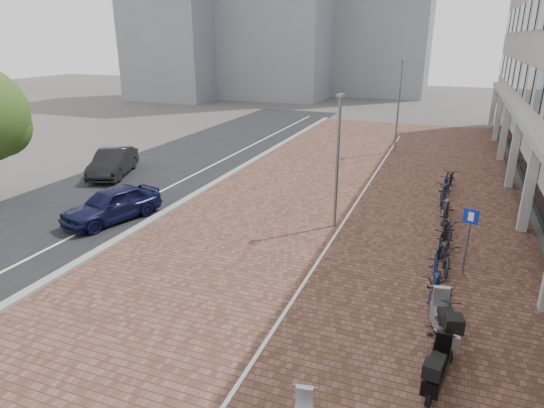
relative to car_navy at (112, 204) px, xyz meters
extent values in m
plane|color=#474442|center=(6.66, -5.21, -0.70)|extent=(140.00, 140.00, 0.00)
cube|color=brown|center=(8.66, 6.79, -0.69)|extent=(14.50, 42.00, 0.04)
cube|color=black|center=(-2.34, 6.79, -0.70)|extent=(8.00, 50.00, 0.03)
cube|color=gray|center=(1.56, 6.79, -0.63)|extent=(0.35, 42.00, 0.14)
cube|color=white|center=(-0.34, 6.79, -0.68)|extent=(0.12, 44.00, 0.00)
cube|color=white|center=(8.86, 6.79, -0.67)|extent=(0.10, 30.00, 0.00)
cube|color=black|center=(16.26, 10.79, 1.00)|extent=(0.15, 38.00, 3.20)
cube|color=#ADADA7|center=(16.06, 10.79, 2.75)|extent=(1.60, 38.00, 0.30)
cube|color=#ADADA7|center=(15.46, 4.79, 1.00)|extent=(0.35, 0.35, 3.40)
cube|color=#ADADA7|center=(15.46, 10.79, 1.00)|extent=(0.35, 0.35, 3.40)
cube|color=#ADADA7|center=(15.46, 16.79, 1.00)|extent=(0.35, 0.35, 3.40)
cube|color=#ADADA7|center=(15.46, 22.79, 1.00)|extent=(0.35, 0.35, 3.40)
cube|color=#ADADA7|center=(15.46, 28.79, 1.00)|extent=(0.35, 0.35, 3.40)
cube|color=gray|center=(-19.34, 36.79, 9.30)|extent=(10.00, 10.00, 20.00)
imported|color=black|center=(0.00, 0.00, 0.00)|extent=(2.78, 4.42, 1.40)
imported|color=black|center=(-4.33, 5.44, 0.02)|extent=(2.96, 4.64, 1.45)
cylinder|color=slate|center=(13.34, 0.24, 0.30)|extent=(0.07, 0.07, 2.00)
cube|color=#0B2295|center=(13.34, 0.21, 1.25)|extent=(0.44, 0.20, 0.45)
cylinder|color=gray|center=(8.60, 2.59, 1.85)|extent=(0.12, 0.12, 5.11)
cylinder|color=slate|center=(9.15, 16.42, 2.23)|extent=(0.12, 0.12, 5.86)
imported|color=black|center=(12.78, -4.21, -0.18)|extent=(0.71, 1.98, 1.04)
imported|color=black|center=(12.96, -3.06, -0.18)|extent=(0.54, 1.76, 1.05)
imported|color=#151F3A|center=(12.61, -1.91, -0.18)|extent=(0.82, 2.02, 1.04)
imported|color=#161C3D|center=(12.53, -0.76, -0.18)|extent=(0.59, 1.77, 1.05)
imported|color=black|center=(12.77, 0.39, -0.18)|extent=(0.94, 2.05, 1.04)
imported|color=black|center=(12.65, 1.54, -0.18)|extent=(0.70, 1.79, 1.05)
imported|color=black|center=(12.84, 2.69, -0.18)|extent=(0.77, 2.00, 1.04)
imported|color=black|center=(12.69, 3.84, -0.18)|extent=(0.53, 1.76, 1.05)
imported|color=#52504B|center=(12.65, 4.99, -0.18)|extent=(0.90, 2.03, 1.04)
imported|color=black|center=(12.51, 6.14, -0.18)|extent=(0.60, 1.77, 1.05)
imported|color=black|center=(12.52, 7.29, -0.18)|extent=(0.84, 2.02, 1.04)
imported|color=#15203C|center=(12.52, 8.44, -0.18)|extent=(0.63, 1.78, 1.05)
imported|color=black|center=(12.74, 9.59, -0.18)|extent=(0.82, 2.01, 1.04)
camera|label=1|loc=(12.48, -14.25, 6.34)|focal=30.85mm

